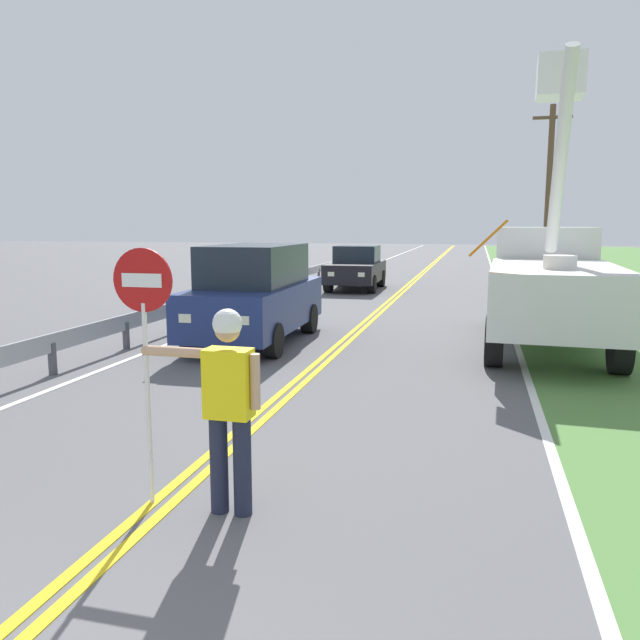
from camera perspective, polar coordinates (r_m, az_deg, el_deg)
centerline_yellow_left at (r=21.34m, az=6.57°, el=1.97°), size 0.11×110.00×0.01m
centerline_yellow_right at (r=21.32m, az=7.05°, el=1.96°), size 0.11×110.00×0.01m
edge_line_right at (r=21.18m, az=16.52°, el=1.61°), size 0.12×110.00×0.01m
edge_line_left at (r=22.08m, az=-2.50°, el=2.25°), size 0.12×110.00×0.01m
flagger_worker at (r=5.42m, az=-8.49°, el=-7.16°), size 1.09×0.25×1.83m
stop_sign_paddle at (r=5.62m, az=-15.90°, el=0.08°), size 0.56×0.04×2.33m
utility_bucket_truck at (r=13.92m, az=20.37°, el=3.73°), size 2.91×6.89×5.85m
oncoming_suv_nearest at (r=13.28m, az=-5.97°, el=2.43°), size 1.99×4.64×2.10m
oncoming_sedan_second at (r=24.29m, az=3.35°, el=4.80°), size 1.98×4.14×1.70m
utility_pole_mid at (r=32.46m, az=20.34°, el=11.34°), size 1.80×0.28×8.15m
guardrail_left_shoulder at (r=18.28m, az=-8.10°, el=2.42°), size 0.10×32.00×0.71m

